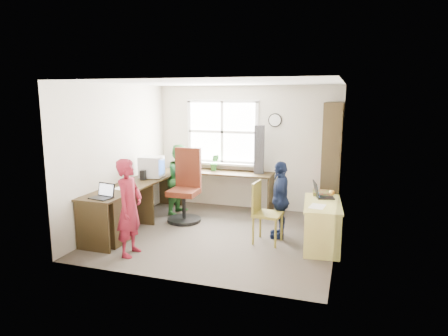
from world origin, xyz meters
name	(u,v)px	position (x,y,z in m)	size (l,w,h in m)	color
room	(222,159)	(0.01, 0.10, 1.22)	(3.64, 3.44, 2.44)	#423B34
l_desk	(137,205)	(-1.31, -0.28, 0.46)	(2.38, 2.95, 0.75)	#322614
right_desk	(322,215)	(1.60, 0.03, 0.48)	(0.63, 1.19, 0.66)	#D5CD6A
bookshelf	(332,167)	(1.65, 1.19, 1.00)	(0.30, 1.02, 2.10)	#322614
swivel_chair	(186,190)	(-0.81, 0.55, 0.55)	(0.61, 0.61, 1.29)	black
wooden_chair	(263,210)	(0.74, -0.09, 0.51)	(0.44, 0.44, 0.93)	olive
crt_monitor	(152,167)	(-1.45, 0.50, 0.94)	(0.44, 0.40, 0.38)	silver
laptop_left	(103,195)	(-1.43, -1.02, 0.80)	(0.34, 0.30, 0.21)	black
laptop_right	(321,193)	(1.54, 0.36, 0.72)	(0.37, 0.41, 0.24)	black
speaker_a	(143,175)	(-1.49, 0.26, 0.84)	(0.10, 0.10, 0.17)	black
speaker_b	(158,170)	(-1.48, 0.79, 0.84)	(0.10, 0.10, 0.18)	black
cd_tower	(259,150)	(0.30, 1.49, 1.21)	(0.20, 0.18, 0.91)	black
game_box	(322,193)	(1.55, 0.52, 0.69)	(0.31, 0.31, 0.06)	red
paper_a	(122,188)	(-1.51, -0.39, 0.75)	(0.22, 0.30, 0.00)	white
paper_b	(317,206)	(1.54, -0.20, 0.66)	(0.24, 0.32, 0.00)	white
potted_plant	(215,163)	(-0.59, 1.46, 0.91)	(0.18, 0.14, 0.33)	#2E7432
person_red	(129,207)	(-0.93, -1.14, 0.68)	(0.50, 0.33, 1.37)	maroon
person_green	(181,179)	(-1.08, 0.94, 0.66)	(0.64, 0.50, 1.31)	#2D7231
person_navy	(280,199)	(0.94, 0.21, 0.61)	(0.71, 0.30, 1.22)	#141E3F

